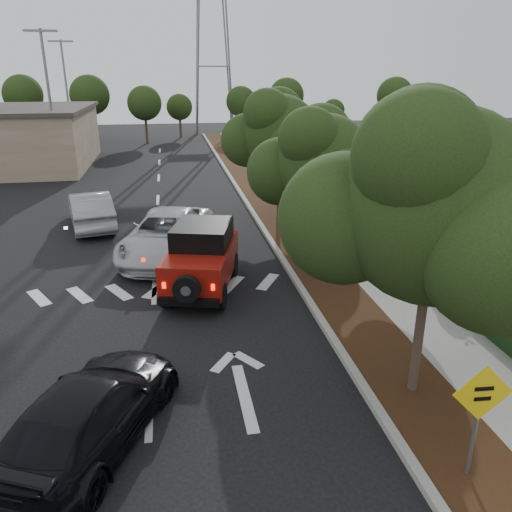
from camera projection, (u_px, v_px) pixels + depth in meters
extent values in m
plane|color=black|center=(150.00, 407.00, 10.40)|extent=(120.00, 120.00, 0.00)
cube|color=#9E9B93|center=(261.00, 226.00, 22.19)|extent=(0.20, 70.00, 0.15)
cube|color=black|center=(283.00, 225.00, 22.36)|extent=(1.80, 70.00, 0.12)
cube|color=gray|center=(324.00, 223.00, 22.67)|extent=(2.00, 70.00, 0.12)
cube|color=black|center=(354.00, 215.00, 22.78)|extent=(0.80, 70.00, 0.80)
cylinder|color=black|center=(187.00, 263.00, 17.04)|extent=(0.49, 0.86, 0.81)
cylinder|color=black|center=(232.00, 265.00, 16.90)|extent=(0.49, 0.86, 0.81)
cylinder|color=black|center=(167.00, 294.00, 14.67)|extent=(0.49, 0.86, 0.81)
cylinder|color=black|center=(220.00, 296.00, 14.53)|extent=(0.49, 0.86, 0.81)
cube|color=maroon|center=(202.00, 262.00, 15.59)|extent=(2.74, 4.09, 1.01)
cube|color=black|center=(202.00, 234.00, 15.58)|extent=(2.16, 2.43, 0.65)
cube|color=maroon|center=(210.00, 249.00, 16.95)|extent=(1.82, 1.43, 0.83)
cube|color=black|center=(189.00, 302.00, 13.93)|extent=(1.72, 0.63, 0.22)
cylinder|color=black|center=(187.00, 289.00, 13.64)|extent=(0.80, 0.42, 0.77)
cube|color=#FF190C|center=(164.00, 285.00, 13.89)|extent=(0.11, 0.07, 0.18)
cube|color=#FF190C|center=(213.00, 287.00, 13.77)|extent=(0.11, 0.07, 0.18)
imported|color=#B9BCC1|center=(168.00, 235.00, 18.61)|extent=(4.13, 6.43, 1.65)
imported|color=black|center=(91.00, 412.00, 9.19)|extent=(3.67, 5.06, 1.36)
imported|color=#929499|center=(91.00, 210.00, 22.10)|extent=(2.69, 5.07, 1.59)
imported|color=#A4A8AC|center=(44.00, 163.00, 33.09)|extent=(5.31, 3.73, 1.68)
cylinder|color=slate|center=(476.00, 426.00, 8.18)|extent=(0.07, 0.07, 1.98)
cube|color=yellow|center=(483.00, 393.00, 7.92)|extent=(1.01, 0.09, 1.02)
cube|color=black|center=(484.00, 389.00, 7.87)|extent=(0.32, 0.03, 0.07)
cube|color=black|center=(483.00, 399.00, 7.94)|extent=(0.28, 0.03, 0.07)
cylinder|color=brown|center=(434.00, 289.00, 15.11)|extent=(0.55, 0.55, 0.52)
sphere|color=black|center=(436.00, 274.00, 14.94)|extent=(0.65, 0.65, 0.65)
imported|color=black|center=(436.00, 271.00, 14.91)|extent=(0.58, 0.51, 0.62)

